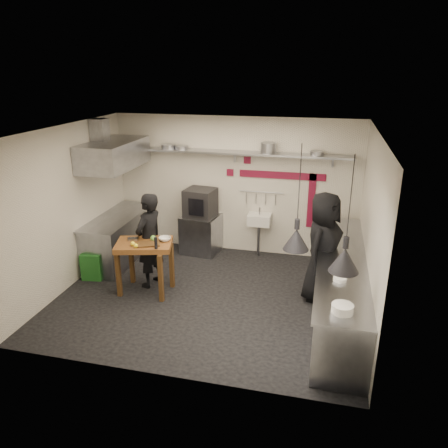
% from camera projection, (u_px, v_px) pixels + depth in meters
% --- Properties ---
extents(floor, '(5.00, 5.00, 0.00)m').
position_uv_depth(floor, '(208.00, 296.00, 7.47)').
color(floor, black).
rests_on(floor, ground).
extents(ceiling, '(5.00, 5.00, 0.00)m').
position_uv_depth(ceiling, '(206.00, 130.00, 6.52)').
color(ceiling, beige).
rests_on(ceiling, floor).
extents(wall_back, '(5.00, 0.04, 2.80)m').
position_uv_depth(wall_back, '(235.00, 186.00, 8.91)').
color(wall_back, silver).
rests_on(wall_back, floor).
extents(wall_front, '(5.00, 0.04, 2.80)m').
position_uv_depth(wall_front, '(158.00, 276.00, 5.07)').
color(wall_front, silver).
rests_on(wall_front, floor).
extents(wall_left, '(0.04, 4.20, 2.80)m').
position_uv_depth(wall_left, '(68.00, 208.00, 7.55)').
color(wall_left, silver).
rests_on(wall_left, floor).
extents(wall_right, '(0.04, 4.20, 2.80)m').
position_uv_depth(wall_right, '(370.00, 232.00, 6.44)').
color(wall_right, silver).
rests_on(wall_right, floor).
extents(red_band_horiz, '(1.70, 0.02, 0.14)m').
position_uv_depth(red_band_horiz, '(282.00, 175.00, 8.59)').
color(red_band_horiz, maroon).
rests_on(red_band_horiz, wall_back).
extents(red_band_vert, '(0.14, 0.02, 1.10)m').
position_uv_depth(red_band_vert, '(311.00, 201.00, 8.62)').
color(red_band_vert, maroon).
rests_on(red_band_vert, wall_back).
extents(red_tile_a, '(0.14, 0.02, 0.14)m').
position_uv_depth(red_tile_a, '(247.00, 160.00, 8.65)').
color(red_tile_a, maroon).
rests_on(red_tile_a, wall_back).
extents(red_tile_b, '(0.14, 0.02, 0.14)m').
position_uv_depth(red_tile_b, '(230.00, 173.00, 8.82)').
color(red_tile_b, maroon).
rests_on(red_tile_b, wall_back).
extents(back_shelf, '(4.60, 0.34, 0.04)m').
position_uv_depth(back_shelf, '(233.00, 153.00, 8.50)').
color(back_shelf, gray).
rests_on(back_shelf, wall_back).
extents(shelf_bracket_left, '(0.04, 0.06, 0.24)m').
position_uv_depth(shelf_bracket_left, '(146.00, 152.00, 9.09)').
color(shelf_bracket_left, gray).
rests_on(shelf_bracket_left, wall_back).
extents(shelf_bracket_mid, '(0.04, 0.06, 0.24)m').
position_uv_depth(shelf_bracket_mid, '(235.00, 156.00, 8.67)').
color(shelf_bracket_mid, gray).
rests_on(shelf_bracket_mid, wall_back).
extents(shelf_bracket_right, '(0.04, 0.06, 0.24)m').
position_uv_depth(shelf_bracket_right, '(333.00, 161.00, 8.25)').
color(shelf_bracket_right, gray).
rests_on(shelf_bracket_right, wall_back).
extents(pan_far_left, '(0.38, 0.38, 0.09)m').
position_uv_depth(pan_far_left, '(169.00, 146.00, 8.78)').
color(pan_far_left, gray).
rests_on(pan_far_left, back_shelf).
extents(pan_mid_left, '(0.28, 0.28, 0.07)m').
position_uv_depth(pan_mid_left, '(182.00, 147.00, 8.72)').
color(pan_mid_left, gray).
rests_on(pan_mid_left, back_shelf).
extents(stock_pot, '(0.33, 0.33, 0.20)m').
position_uv_depth(stock_pot, '(268.00, 148.00, 8.31)').
color(stock_pot, gray).
rests_on(stock_pot, back_shelf).
extents(pan_right, '(0.33, 0.33, 0.08)m').
position_uv_depth(pan_right, '(317.00, 153.00, 8.13)').
color(pan_right, gray).
rests_on(pan_right, back_shelf).
extents(oven_stand, '(0.81, 0.76, 0.80)m').
position_uv_depth(oven_stand, '(201.00, 234.00, 9.14)').
color(oven_stand, gray).
rests_on(oven_stand, floor).
extents(combi_oven, '(0.64, 0.61, 0.58)m').
position_uv_depth(combi_oven, '(200.00, 203.00, 8.86)').
color(combi_oven, black).
rests_on(combi_oven, oven_stand).
extents(oven_door, '(0.45, 0.09, 0.46)m').
position_uv_depth(oven_door, '(197.00, 206.00, 8.64)').
color(oven_door, maroon).
rests_on(oven_door, combi_oven).
extents(oven_glass, '(0.32, 0.06, 0.34)m').
position_uv_depth(oven_glass, '(196.00, 207.00, 8.58)').
color(oven_glass, black).
rests_on(oven_glass, oven_door).
extents(hand_sink, '(0.46, 0.34, 0.22)m').
position_uv_depth(hand_sink, '(259.00, 220.00, 8.84)').
color(hand_sink, silver).
rests_on(hand_sink, wall_back).
extents(sink_tap, '(0.03, 0.03, 0.14)m').
position_uv_depth(sink_tap, '(260.00, 211.00, 8.78)').
color(sink_tap, gray).
rests_on(sink_tap, hand_sink).
extents(sink_drain, '(0.06, 0.06, 0.66)m').
position_uv_depth(sink_drain, '(258.00, 240.00, 8.95)').
color(sink_drain, gray).
rests_on(sink_drain, floor).
extents(utensil_rail, '(0.90, 0.02, 0.02)m').
position_uv_depth(utensil_rail, '(261.00, 192.00, 8.78)').
color(utensil_rail, gray).
rests_on(utensil_rail, wall_back).
extents(counter_right, '(0.70, 3.80, 0.90)m').
position_uv_depth(counter_right, '(340.00, 287.00, 6.84)').
color(counter_right, gray).
rests_on(counter_right, floor).
extents(counter_right_top, '(0.76, 3.90, 0.03)m').
position_uv_depth(counter_right_top, '(343.00, 260.00, 6.68)').
color(counter_right_top, gray).
rests_on(counter_right_top, counter_right).
extents(plate_stack, '(0.28, 0.28, 0.11)m').
position_uv_depth(plate_stack, '(342.00, 309.00, 5.19)').
color(plate_stack, silver).
rests_on(plate_stack, counter_right_top).
extents(small_bowl_right, '(0.24, 0.24, 0.05)m').
position_uv_depth(small_bowl_right, '(340.00, 279.00, 5.98)').
color(small_bowl_right, silver).
rests_on(small_bowl_right, counter_right_top).
extents(counter_left, '(0.70, 1.90, 0.90)m').
position_uv_depth(counter_left, '(119.00, 238.00, 8.75)').
color(counter_left, gray).
rests_on(counter_left, floor).
extents(counter_left_top, '(0.76, 2.00, 0.03)m').
position_uv_depth(counter_left_top, '(117.00, 217.00, 8.59)').
color(counter_left_top, gray).
rests_on(counter_left_top, counter_left).
extents(extractor_hood, '(0.78, 1.60, 0.50)m').
position_uv_depth(extractor_hood, '(114.00, 154.00, 8.16)').
color(extractor_hood, gray).
rests_on(extractor_hood, ceiling).
extents(hood_duct, '(0.28, 0.28, 0.50)m').
position_uv_depth(hood_duct, '(100.00, 132.00, 8.08)').
color(hood_duct, gray).
rests_on(hood_duct, ceiling).
extents(green_bin, '(0.42, 0.42, 0.50)m').
position_uv_depth(green_bin, '(94.00, 265.00, 8.06)').
color(green_bin, '#1D5F1F').
rests_on(green_bin, floor).
extents(prep_table, '(1.05, 0.85, 0.92)m').
position_uv_depth(prep_table, '(145.00, 267.00, 7.48)').
color(prep_table, brown).
rests_on(prep_table, floor).
extents(cutting_board, '(0.43, 0.37, 0.02)m').
position_uv_depth(cutting_board, '(149.00, 244.00, 7.22)').
color(cutting_board, '#4B3016').
rests_on(cutting_board, prep_table).
extents(pepper_mill, '(0.06, 0.06, 0.20)m').
position_uv_depth(pepper_mill, '(156.00, 243.00, 7.03)').
color(pepper_mill, black).
rests_on(pepper_mill, prep_table).
extents(lemon_a, '(0.09, 0.09, 0.07)m').
position_uv_depth(lemon_a, '(133.00, 244.00, 7.16)').
color(lemon_a, yellow).
rests_on(lemon_a, prep_table).
extents(lemon_b, '(0.09, 0.09, 0.07)m').
position_uv_depth(lemon_b, '(136.00, 246.00, 7.09)').
color(lemon_b, yellow).
rests_on(lemon_b, prep_table).
extents(veg_ball, '(0.11, 0.11, 0.10)m').
position_uv_depth(veg_ball, '(153.00, 238.00, 7.36)').
color(veg_ball, '#5B9A3B').
rests_on(veg_ball, prep_table).
extents(steel_tray, '(0.21, 0.18, 0.03)m').
position_uv_depth(steel_tray, '(133.00, 239.00, 7.42)').
color(steel_tray, gray).
rests_on(steel_tray, prep_table).
extents(bowl, '(0.26, 0.26, 0.06)m').
position_uv_depth(bowl, '(165.00, 239.00, 7.38)').
color(bowl, silver).
rests_on(bowl, prep_table).
extents(heat_lamp_near, '(0.47, 0.47, 1.44)m').
position_uv_depth(heat_lamp_near, '(299.00, 199.00, 5.68)').
color(heat_lamp_near, black).
rests_on(heat_lamp_near, ceiling).
extents(heat_lamp_far, '(0.47, 0.47, 1.43)m').
position_uv_depth(heat_lamp_far, '(349.00, 215.00, 5.02)').
color(heat_lamp_far, black).
rests_on(heat_lamp_far, ceiling).
extents(chef_left, '(0.57, 0.71, 1.70)m').
position_uv_depth(chef_left, '(149.00, 240.00, 7.59)').
color(chef_left, black).
rests_on(chef_left, floor).
extents(chef_right, '(0.88, 1.06, 1.86)m').
position_uv_depth(chef_right, '(323.00, 247.00, 7.09)').
color(chef_right, black).
rests_on(chef_right, floor).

